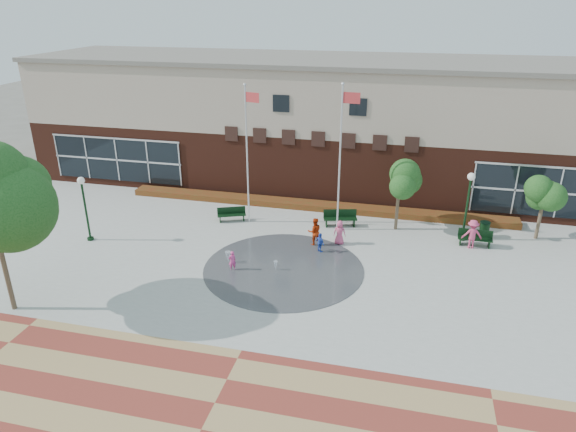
% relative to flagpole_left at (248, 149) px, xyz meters
% --- Properties ---
extents(ground, '(120.00, 120.00, 0.00)m').
position_rel_flagpole_left_xyz_m(ground, '(3.56, -8.43, -4.80)').
color(ground, '#666056').
rests_on(ground, ground).
extents(plaza_concrete, '(46.00, 18.00, 0.01)m').
position_rel_flagpole_left_xyz_m(plaza_concrete, '(3.56, -4.43, -4.80)').
color(plaza_concrete, '#A8A8A0').
rests_on(plaza_concrete, ground).
extents(paver_band, '(46.00, 6.00, 0.01)m').
position_rel_flagpole_left_xyz_m(paver_band, '(3.56, -15.43, -4.80)').
color(paver_band, maroon).
rests_on(paver_band, ground).
extents(splash_pad, '(8.40, 8.40, 0.01)m').
position_rel_flagpole_left_xyz_m(splash_pad, '(3.56, -5.43, -4.80)').
color(splash_pad, '#383A3D').
rests_on(splash_pad, ground).
extents(library_building, '(44.40, 10.40, 9.20)m').
position_rel_flagpole_left_xyz_m(library_building, '(3.56, 9.05, -0.16)').
color(library_building, '#502216').
rests_on(library_building, ground).
extents(flower_bed, '(26.00, 1.20, 0.40)m').
position_rel_flagpole_left_xyz_m(flower_bed, '(3.56, 3.17, -4.80)').
color(flower_bed, maroon).
rests_on(flower_bed, ground).
extents(flagpole_left, '(0.98, 0.34, 8.63)m').
position_rel_flagpole_left_xyz_m(flagpole_left, '(0.00, 0.00, 0.00)').
color(flagpole_left, silver).
rests_on(flagpole_left, ground).
extents(flagpole_right, '(1.09, 0.18, 8.85)m').
position_rel_flagpole_left_xyz_m(flagpole_right, '(5.60, 0.16, 0.14)').
color(flagpole_right, silver).
rests_on(flagpole_right, ground).
extents(lamp_left, '(0.41, 0.41, 3.90)m').
position_rel_flagpole_left_xyz_m(lamp_left, '(-8.31, -4.71, -2.38)').
color(lamp_left, black).
rests_on(lamp_left, ground).
extents(lamp_right, '(0.44, 0.44, 4.13)m').
position_rel_flagpole_left_xyz_m(lamp_right, '(12.93, 0.42, -2.23)').
color(lamp_right, black).
rests_on(lamp_right, ground).
extents(bench_left, '(1.84, 1.15, 0.90)m').
position_rel_flagpole_left_xyz_m(bench_left, '(-1.15, -0.14, -4.51)').
color(bench_left, black).
rests_on(bench_left, ground).
extents(bench_mid, '(2.14, 1.08, 1.04)m').
position_rel_flagpole_left_xyz_m(bench_mid, '(5.66, 0.70, -4.47)').
color(bench_mid, black).
rests_on(bench_mid, ground).
extents(bench_right, '(1.91, 0.58, 0.95)m').
position_rel_flagpole_left_xyz_m(bench_right, '(13.54, -0.27, -4.50)').
color(bench_right, black).
rests_on(bench_right, ground).
extents(trash_can, '(0.60, 0.60, 0.99)m').
position_rel_flagpole_left_xyz_m(trash_can, '(14.17, 1.08, -4.30)').
color(trash_can, black).
rests_on(trash_can, ground).
extents(tree_mid, '(2.78, 2.78, 4.70)m').
position_rel_flagpole_left_xyz_m(tree_mid, '(9.05, 1.03, -1.38)').
color(tree_mid, '#4C3B2B').
rests_on(tree_mid, ground).
extents(tree_small_right, '(2.24, 2.24, 3.83)m').
position_rel_flagpole_left_xyz_m(tree_small_right, '(17.17, 1.61, -2.01)').
color(tree_small_right, '#4C3B2B').
rests_on(tree_small_right, ground).
extents(water_jet_a, '(0.32, 0.32, 0.62)m').
position_rel_flagpole_left_xyz_m(water_jet_a, '(0.52, -5.50, -4.80)').
color(water_jet_a, white).
rests_on(water_jet_a, ground).
extents(water_jet_b, '(0.22, 0.22, 0.49)m').
position_rel_flagpole_left_xyz_m(water_jet_b, '(3.19, -5.69, -4.80)').
color(water_jet_b, white).
rests_on(water_jet_b, ground).
extents(child_splash, '(0.47, 0.45, 1.09)m').
position_rel_flagpole_left_xyz_m(child_splash, '(1.00, -6.18, -4.26)').
color(child_splash, '#EF4494').
rests_on(child_splash, ground).
extents(adult_red, '(0.97, 0.87, 1.65)m').
position_rel_flagpole_left_xyz_m(adult_red, '(4.59, -2.24, -3.98)').
color(adult_red, '#BC2F0B').
rests_on(adult_red, ground).
extents(adult_pink, '(0.71, 0.47, 1.44)m').
position_rel_flagpole_left_xyz_m(adult_pink, '(5.97, -1.81, -4.08)').
color(adult_pink, '#D9507B').
rests_on(adult_pink, ground).
extents(child_blue, '(0.69, 0.67, 1.16)m').
position_rel_flagpole_left_xyz_m(child_blue, '(5.08, -3.12, -4.22)').
color(child_blue, blue).
rests_on(child_blue, ground).
extents(person_bench, '(1.18, 0.78, 1.71)m').
position_rel_flagpole_left_xyz_m(person_bench, '(13.30, -0.57, -3.95)').
color(person_bench, '#D3416E').
rests_on(person_bench, ground).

